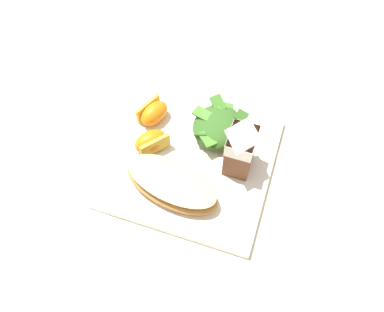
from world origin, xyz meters
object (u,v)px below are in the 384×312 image
(white_plate, at_px, (192,161))
(green_salad_pile, at_px, (218,126))
(milk_carton, at_px, (241,146))
(orange_wedge_front, at_px, (154,113))
(cheesy_pizza_bread, at_px, (172,184))
(orange_wedge_middle, at_px, (151,141))
(paper_napkin, at_px, (70,214))

(white_plate, relative_size, green_salad_pile, 2.40)
(green_salad_pile, distance_m, milk_carton, 0.09)
(orange_wedge_front, bearing_deg, green_salad_pile, 93.33)
(cheesy_pizza_bread, bearing_deg, orange_wedge_middle, -137.80)
(orange_wedge_front, height_order, orange_wedge_middle, same)
(orange_wedge_middle, distance_m, paper_napkin, 0.19)
(milk_carton, height_order, orange_wedge_middle, milk_carton)
(milk_carton, bearing_deg, cheesy_pizza_bread, -48.47)
(green_salad_pile, height_order, paper_napkin, green_salad_pile)
(milk_carton, xyz_separation_m, paper_napkin, (0.17, -0.24, -0.07))
(white_plate, relative_size, orange_wedge_middle, 4.05)
(white_plate, height_order, orange_wedge_middle, orange_wedge_middle)
(milk_carton, height_order, orange_wedge_front, milk_carton)
(cheesy_pizza_bread, bearing_deg, paper_napkin, -58.53)
(cheesy_pizza_bread, height_order, orange_wedge_front, orange_wedge_front)
(orange_wedge_middle, bearing_deg, white_plate, 88.47)
(milk_carton, bearing_deg, paper_napkin, -54.37)
(milk_carton, bearing_deg, orange_wedge_front, -105.06)
(paper_napkin, bearing_deg, green_salad_pile, 140.34)
(green_salad_pile, distance_m, orange_wedge_front, 0.12)
(paper_napkin, bearing_deg, orange_wedge_front, 163.06)
(white_plate, bearing_deg, milk_carton, 100.01)
(orange_wedge_front, xyz_separation_m, paper_napkin, (0.22, -0.07, -0.03))
(cheesy_pizza_bread, bearing_deg, white_plate, 169.37)
(cheesy_pizza_bread, height_order, green_salad_pile, green_salad_pile)
(cheesy_pizza_bread, distance_m, milk_carton, 0.13)
(white_plate, relative_size, cheesy_pizza_bread, 1.54)
(white_plate, xyz_separation_m, green_salad_pile, (-0.07, 0.03, 0.03))
(orange_wedge_middle, bearing_deg, green_salad_pile, 122.87)
(orange_wedge_front, height_order, paper_napkin, orange_wedge_front)
(milk_carton, relative_size, orange_wedge_front, 1.59)
(cheesy_pizza_bread, xyz_separation_m, paper_napkin, (0.09, -0.15, -0.03))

